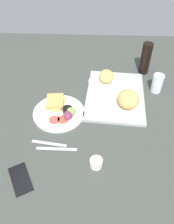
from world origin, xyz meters
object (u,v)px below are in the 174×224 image
knife (57,149)px  soda_bottle (146,58)px  serving_tray (115,95)px  plate_with_salad (60,111)px  drinking_glass (157,83)px  fork (49,143)px  bread_plate_near (106,80)px  bread_plate_far (127,101)px  cell_phone (20,179)px  espresso_cup (96,163)px

knife → soda_bottle: bearing=53.3°
serving_tray → knife: bearing=-36.6°
plate_with_salad → drinking_glass: (-21.71, 55.01, 3.84)cm
serving_tray → fork: (35.97, -32.92, -0.55)cm
bread_plate_near → bread_plate_far: (20.85, 10.70, 1.50)cm
serving_tray → knife: (38.97, -28.92, -0.55)cm
fork → drinking_glass: bearing=44.0°
serving_tray → soda_bottle: bearing=142.9°
serving_tray → fork: bearing=-42.5°
bread_plate_near → fork: size_ratio=1.29×
bread_plate_far → cell_phone: (44.33, -47.42, -5.58)cm
plate_with_salad → bread_plate_far: bearing=97.5°
plate_with_salad → fork: (20.67, -2.42, -1.50)cm
fork → knife: same height
bread_plate_near → bread_plate_far: bearing=27.2°
bread_plate_near → fork: bearing=-31.0°
plate_with_salad → soda_bottle: bearing=129.5°
bread_plate_far → drinking_glass: 25.41cm
serving_tray → drinking_glass: bearing=104.6°
bread_plate_far → plate_with_salad: 36.63cm
bread_plate_near → espresso_cup: bread_plate_near is taller
bread_plate_far → serving_tray: bearing=-152.1°
bread_plate_near → soda_bottle: size_ratio=1.07×
drinking_glass → soda_bottle: soda_bottle is taller
plate_with_salad → serving_tray: bearing=116.6°
drinking_glass → knife: (45.38, -53.43, -5.35)cm
drinking_glass → bread_plate_near: bearing=-97.5°
drinking_glass → espresso_cup: size_ratio=2.00×
bread_plate_far → fork: 46.49cm
soda_bottle → fork: 81.95cm
drinking_glass → espresso_cup: drinking_glass is taller
drinking_glass → serving_tray: bearing=-75.4°
plate_with_salad → cell_phone: size_ratio=1.91×
knife → plate_with_salad: bearing=93.9°
bread_plate_far → drinking_glass: (-16.94, 18.94, -0.38)cm
bread_plate_near → drinking_glass: bearing=82.5°
serving_tray → bread_plate_far: bread_plate_far is taller
espresso_cup → cell_phone: 32.43cm
knife → bread_plate_far: bearing=39.6°
bread_plate_near → drinking_glass: size_ratio=1.95×
espresso_cup → knife: bearing=-113.2°
bread_plate_far → knife: size_ratio=1.03×
espresso_cup → serving_tray: bearing=167.4°
serving_tray → bread_plate_near: (-10.31, -5.13, 3.68)cm
fork → bread_plate_near: bearing=66.6°
espresso_cup → bread_plate_far: bearing=156.2°
espresso_cup → fork: bearing=-115.9°
serving_tray → cell_phone: serving_tray is taller
bread_plate_near → plate_with_salad: bread_plate_near is taller
serving_tray → plate_with_salad: bearing=-63.4°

